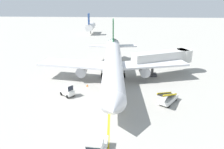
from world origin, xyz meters
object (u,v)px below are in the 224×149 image
object	(u,v)px
pushback_tug	(96,148)
safety_cone_nose_right	(87,85)
airliner	(113,63)
ground_crew_marshaller	(120,94)
jet_bridge	(167,57)
belt_loader_forward_hold	(168,98)
safety_cone_nose_left	(113,77)
baggage_tug_near_wing	(68,91)

from	to	relation	value
pushback_tug	safety_cone_nose_right	xyz separation A→B (m)	(-4.00, 17.43, -0.77)
airliner	ground_crew_marshaller	xyz separation A→B (m)	(1.58, -7.86, -2.51)
ground_crew_marshaller	safety_cone_nose_right	size ratio (longest dim) A/B	3.86
jet_bridge	safety_cone_nose_right	distance (m)	17.07
jet_bridge	safety_cone_nose_right	size ratio (longest dim) A/B	29.01
safety_cone_nose_right	belt_loader_forward_hold	bearing A→B (deg)	-22.45
pushback_tug	ground_crew_marshaller	distance (m)	12.88
safety_cone_nose_right	airliner	bearing A→B (deg)	35.49
safety_cone_nose_left	pushback_tug	bearing A→B (deg)	-91.12
airliner	belt_loader_forward_hold	distance (m)	12.58
belt_loader_forward_hold	safety_cone_nose_left	distance (m)	13.41
safety_cone_nose_right	ground_crew_marshaller	bearing A→B (deg)	-38.05
safety_cone_nose_right	baggage_tug_near_wing	bearing A→B (deg)	-120.62
pushback_tug	baggage_tug_near_wing	world-z (taller)	pushback_tug
jet_bridge	safety_cone_nose_left	distance (m)	11.41
pushback_tug	safety_cone_nose_right	world-z (taller)	pushback_tug
baggage_tug_near_wing	safety_cone_nose_left	distance (m)	11.08
pushback_tug	baggage_tug_near_wing	bearing A→B (deg)	115.51
jet_bridge	pushback_tug	distance (m)	27.34
airliner	baggage_tug_near_wing	size ratio (longest dim) A/B	13.17
ground_crew_marshaller	airliner	bearing A→B (deg)	101.36
baggage_tug_near_wing	safety_cone_nose_right	world-z (taller)	baggage_tug_near_wing
safety_cone_nose_right	pushback_tug	bearing A→B (deg)	-77.08
baggage_tug_near_wing	safety_cone_nose_left	world-z (taller)	baggage_tug_near_wing
jet_bridge	baggage_tug_near_wing	bearing A→B (deg)	-146.43
jet_bridge	baggage_tug_near_wing	size ratio (longest dim) A/B	4.76
jet_bridge	belt_loader_forward_hold	bearing A→B (deg)	-97.80
baggage_tug_near_wing	belt_loader_forward_hold	size ratio (longest dim) A/B	0.56
pushback_tug	ground_crew_marshaller	size ratio (longest dim) A/B	2.19
jet_bridge	baggage_tug_near_wing	distance (m)	21.01
baggage_tug_near_wing	jet_bridge	bearing A→B (deg)	33.57
pushback_tug	safety_cone_nose_right	bearing A→B (deg)	102.92
pushback_tug	safety_cone_nose_left	distance (m)	22.11
jet_bridge	ground_crew_marshaller	world-z (taller)	jet_bridge
pushback_tug	airliner	bearing A→B (deg)	88.80
baggage_tug_near_wing	safety_cone_nose_right	xyz separation A→B (m)	(2.39, 4.04, -0.71)
jet_bridge	safety_cone_nose_left	bearing A→B (deg)	-165.02
pushback_tug	belt_loader_forward_hold	world-z (taller)	belt_loader_forward_hold
airliner	safety_cone_nose_left	xyz separation A→B (m)	(-0.00, 1.51, -3.20)
belt_loader_forward_hold	safety_cone_nose_right	distance (m)	14.30
baggage_tug_near_wing	belt_loader_forward_hold	xyz separation A→B (m)	(15.59, -1.42, -0.15)
airliner	safety_cone_nose_left	size ratio (longest dim) A/B	80.29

